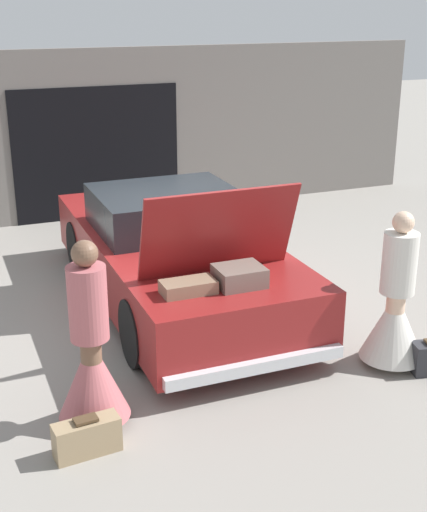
# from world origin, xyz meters

# --- Properties ---
(ground_plane) EXTENTS (40.00, 40.00, 0.00)m
(ground_plane) POSITION_xyz_m (0.00, 0.00, 0.00)
(ground_plane) COLOR gray
(garage_wall_back) EXTENTS (12.00, 0.14, 2.80)m
(garage_wall_back) POSITION_xyz_m (0.00, 3.99, 1.39)
(garage_wall_back) COLOR slate
(garage_wall_back) RESTS_ON ground_plane
(car) EXTENTS (1.97, 4.73, 1.80)m
(car) POSITION_xyz_m (-0.00, 0.02, 0.61)
(car) COLOR maroon
(car) RESTS_ON ground_plane
(person_left) EXTENTS (0.63, 0.63, 1.71)m
(person_left) POSITION_xyz_m (-1.54, -2.29, 0.61)
(person_left) COLOR brown
(person_left) RESTS_ON ground_plane
(person_right) EXTENTS (0.65, 0.65, 1.63)m
(person_right) POSITION_xyz_m (1.54, -2.35, 0.58)
(person_right) COLOR beige
(person_right) RESTS_ON ground_plane
(suitcase_beside_left_person) EXTENTS (0.56, 0.25, 0.34)m
(suitcase_beside_left_person) POSITION_xyz_m (-1.70, -2.71, 0.16)
(suitcase_beside_left_person) COLOR #9E8460
(suitcase_beside_left_person) RESTS_ON ground_plane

